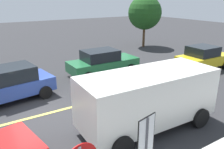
{
  "coord_description": "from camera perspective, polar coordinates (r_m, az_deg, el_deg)",
  "views": [
    {
      "loc": [
        -2.07,
        -8.84,
        4.76
      ],
      "look_at": [
        2.92,
        -0.85,
        1.53
      ],
      "focal_mm": 36.49,
      "sensor_mm": 36.0,
      "label": 1
    }
  ],
  "objects": [
    {
      "name": "lane_marking_centre",
      "position": [
        11.24,
        -1.96,
        -6.08
      ],
      "size": [
        28.0,
        0.16,
        0.01
      ],
      "primitive_type": "cube",
      "color": "#E0D14C"
    },
    {
      "name": "car_yellow_near_curb",
      "position": [
        16.85,
        21.88,
        3.98
      ],
      "size": [
        3.84,
        2.04,
        1.6
      ],
      "color": "gold",
      "rests_on": "ground_plane"
    },
    {
      "name": "tree_centre_verge",
      "position": [
        22.82,
        8.21,
        15.06
      ],
      "size": [
        3.21,
        3.21,
        4.9
      ],
      "color": "#513823",
      "rests_on": "ground_plane"
    },
    {
      "name": "car_blue_mid_road",
      "position": [
        11.89,
        -24.0,
        -2.1
      ],
      "size": [
        4.14,
        2.51,
        1.65
      ],
      "color": "#2D479E",
      "rests_on": "ground_plane"
    },
    {
      "name": "ground_plane",
      "position": [
        10.25,
        -16.84,
        -9.62
      ],
      "size": [
        80.0,
        80.0,
        0.0
      ],
      "primitive_type": "plane",
      "color": "#2D2D30"
    },
    {
      "name": "speed_limit_sign",
      "position": [
        5.02,
        8.36,
        -17.9
      ],
      "size": [
        0.53,
        0.13,
        2.52
      ],
      "color": "#4C4C51",
      "rests_on": "ground_plane"
    },
    {
      "name": "car_green_far_lane",
      "position": [
        14.54,
        -2.4,
        3.14
      ],
      "size": [
        4.49,
        2.01,
        1.6
      ],
      "color": "#236B3D",
      "rests_on": "ground_plane"
    },
    {
      "name": "white_van",
      "position": [
        8.5,
        8.91,
        -5.55
      ],
      "size": [
        5.26,
        2.39,
        2.2
      ],
      "color": "silver",
      "rests_on": "ground_plane"
    }
  ]
}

